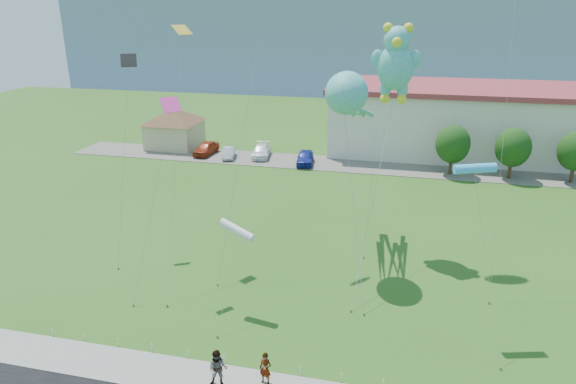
{
  "coord_description": "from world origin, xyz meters",
  "views": [
    {
      "loc": [
        5.16,
        -21.59,
        17.1
      ],
      "look_at": [
        -1.86,
        8.0,
        6.12
      ],
      "focal_mm": 32.0,
      "sensor_mm": 36.0,
      "label": 1
    }
  ],
  "objects": [
    {
      "name": "ground",
      "position": [
        0.0,
        0.0,
        0.0
      ],
      "size": [
        160.0,
        160.0,
        0.0
      ],
      "primitive_type": "plane",
      "color": "#2E5618",
      "rests_on": "ground"
    },
    {
      "name": "parking_strip",
      "position": [
        0.0,
        35.0,
        0.03
      ],
      "size": [
        70.0,
        6.0,
        0.06
      ],
      "primitive_type": "cube",
      "color": "#59544C",
      "rests_on": "ground"
    },
    {
      "name": "hill_ridge",
      "position": [
        0.0,
        120.0,
        12.5
      ],
      "size": [
        160.0,
        50.0,
        25.0
      ],
      "primitive_type": "cube",
      "color": "gray",
      "rests_on": "ground"
    },
    {
      "name": "pavilion",
      "position": [
        -24.0,
        38.0,
        3.02
      ],
      "size": [
        9.2,
        9.2,
        5.0
      ],
      "color": "tan",
      "rests_on": "ground"
    },
    {
      "name": "rope_fence",
      "position": [
        0.0,
        -1.3,
        0.25
      ],
      "size": [
        26.05,
        0.05,
        0.5
      ],
      "color": "white",
      "rests_on": "ground"
    },
    {
      "name": "tree_near",
      "position": [
        10.0,
        34.0,
        3.39
      ],
      "size": [
        3.6,
        3.6,
        5.47
      ],
      "color": "#3F2B19",
      "rests_on": "ground"
    },
    {
      "name": "tree_mid",
      "position": [
        16.0,
        34.0,
        3.39
      ],
      "size": [
        3.6,
        3.6,
        5.47
      ],
      "color": "#3F2B19",
      "rests_on": "ground"
    },
    {
      "name": "tree_far",
      "position": [
        22.0,
        34.0,
        3.39
      ],
      "size": [
        3.6,
        3.6,
        5.47
      ],
      "color": "#3F2B19",
      "rests_on": "ground"
    },
    {
      "name": "pedestrian_left",
      "position": [
        -0.52,
        -2.31,
        0.92
      ],
      "size": [
        0.65,
        0.47,
        1.64
      ],
      "primitive_type": "imported",
      "rotation": [
        0.0,
        0.0,
        -0.13
      ],
      "color": "gray",
      "rests_on": "sidewalk"
    },
    {
      "name": "pedestrian_right",
      "position": [
        -2.63,
        -3.03,
        1.07
      ],
      "size": [
        1.05,
        0.88,
        1.94
      ],
      "primitive_type": "imported",
      "rotation": [
        0.0,
        0.0,
        0.17
      ],
      "color": "gray",
      "rests_on": "sidewalk"
    },
    {
      "name": "parked_car_red",
      "position": [
        -18.64,
        35.27,
        0.84
      ],
      "size": [
        2.18,
        4.71,
        1.56
      ],
      "primitive_type": "imported",
      "rotation": [
        0.0,
        0.0,
        -0.07
      ],
      "color": "maroon",
      "rests_on": "parking_strip"
    },
    {
      "name": "parked_car_silver",
      "position": [
        -15.49,
        34.53,
        0.68
      ],
      "size": [
        2.24,
        3.99,
        1.25
      ],
      "primitive_type": "imported",
      "rotation": [
        0.0,
        0.0,
        0.26
      ],
      "color": "silver",
      "rests_on": "parking_strip"
    },
    {
      "name": "parked_car_white",
      "position": [
        -11.77,
        35.8,
        0.77
      ],
      "size": [
        2.76,
        5.18,
        1.43
      ],
      "primitive_type": "imported",
      "rotation": [
        0.0,
        0.0,
        0.16
      ],
      "color": "white",
      "rests_on": "parking_strip"
    },
    {
      "name": "parked_car_blue",
      "position": [
        -6.02,
        34.07,
        0.83
      ],
      "size": [
        2.4,
        4.75,
        1.55
      ],
      "primitive_type": "imported",
      "rotation": [
        0.0,
        0.0,
        0.13
      ],
      "color": "navy",
      "rests_on": "parking_strip"
    },
    {
      "name": "octopus_kite",
      "position": [
        1.19,
        12.63,
        11.22
      ],
      "size": [
        3.78,
        13.29,
        13.3
      ],
      "color": "teal",
      "rests_on": "ground"
    },
    {
      "name": "teddy_bear_kite",
      "position": [
        4.02,
        15.78,
        13.54
      ],
      "size": [
        3.43,
        12.08,
        16.12
      ],
      "color": "teal",
      "rests_on": "ground"
    },
    {
      "name": "small_kite_cyan",
      "position": [
        8.78,
        5.58,
        9.08
      ],
      "size": [
        2.18,
        5.38,
        9.59
      ],
      "color": "#35ABF2",
      "rests_on": "ground"
    },
    {
      "name": "small_kite_white",
      "position": [
        -3.96,
        4.02,
        4.97
      ],
      "size": [
        0.5,
        4.6,
        5.44
      ],
      "color": "silver",
      "rests_on": "ground"
    },
    {
      "name": "small_kite_black",
      "position": [
        -14.34,
        11.4,
        11.87
      ],
      "size": [
        1.57,
        6.38,
        13.99
      ],
      "color": "black",
      "rests_on": "ground"
    },
    {
      "name": "small_kite_yellow",
      "position": [
        -9.78,
        10.48,
        13.48
      ],
      "size": [
        2.58,
        9.56,
        16.11
      ],
      "color": "gold",
      "rests_on": "ground"
    },
    {
      "name": "small_kite_pink",
      "position": [
        -8.95,
        6.18,
        10.29
      ],
      "size": [
        2.11,
        4.91,
        12.03
      ],
      "color": "#FC38A0",
      "rests_on": "ground"
    }
  ]
}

